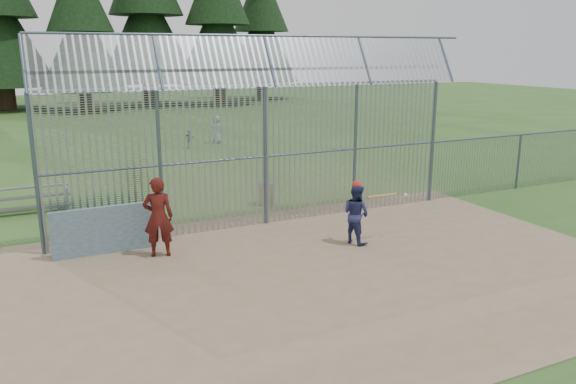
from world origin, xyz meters
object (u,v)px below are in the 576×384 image
dugout_wall (104,230)px  onlooker (158,217)px  batter (356,214)px  trash_can (267,194)px  bleacher (19,200)px

dugout_wall → onlooker: bearing=-31.8°
batter → trash_can: bearing=-9.3°
onlooker → trash_can: bearing=-128.4°
dugout_wall → batter: (6.04, -1.99, 0.19)m
dugout_wall → bleacher: (-1.90, 5.04, -0.21)m
dugout_wall → onlooker: size_ratio=1.26×
onlooker → trash_can: (4.26, 3.23, -0.63)m
onlooker → dugout_wall: bearing=-17.4°
batter → onlooker: (-4.86, 1.25, 0.21)m
dugout_wall → trash_can: 5.99m
batter → onlooker: onlooker is taller
onlooker → trash_can: 5.38m
dugout_wall → bleacher: size_ratio=0.83×
dugout_wall → trash_can: bearing=24.6°
batter → dugout_wall: bearing=54.9°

